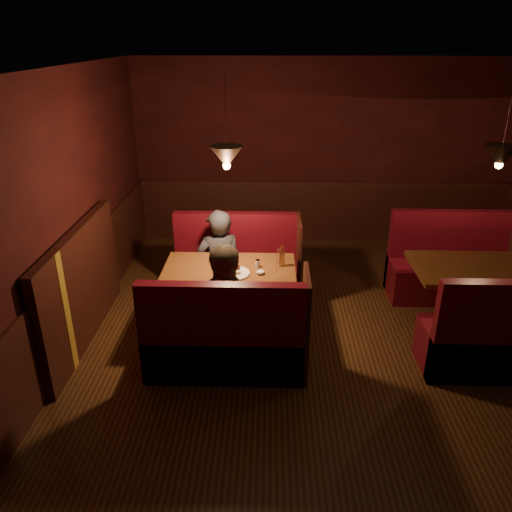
{
  "coord_description": "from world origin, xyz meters",
  "views": [
    {
      "loc": [
        -0.87,
        -4.4,
        3.19
      ],
      "look_at": [
        -1.01,
        0.62,
        0.95
      ],
      "focal_mm": 35.0,
      "sensor_mm": 36.0,
      "label": 1
    }
  ],
  "objects_px": {
    "second_table": "(475,283)",
    "second_bench_far": "(450,270)",
    "main_table": "(231,283)",
    "second_bench_near": "(506,343)",
    "main_bench_far": "(237,271)",
    "diner_b": "(229,290)",
    "diner_a": "(218,245)",
    "main_bench_near": "(227,344)"
  },
  "relations": [
    {
      "from": "second_table",
      "to": "second_bench_far",
      "type": "bearing_deg",
      "value": 87.8
    },
    {
      "from": "main_table",
      "to": "second_bench_near",
      "type": "height_order",
      "value": "second_bench_near"
    },
    {
      "from": "main_bench_far",
      "to": "second_bench_near",
      "type": "bearing_deg",
      "value": -29.64
    },
    {
      "from": "main_table",
      "to": "diner_b",
      "type": "relative_size",
      "value": 0.9
    },
    {
      "from": "diner_a",
      "to": "main_bench_far",
      "type": "bearing_deg",
      "value": -152.7
    },
    {
      "from": "main_bench_far",
      "to": "second_bench_far",
      "type": "bearing_deg",
      "value": 2.32
    },
    {
      "from": "second_bench_far",
      "to": "second_bench_near",
      "type": "height_order",
      "value": "same"
    },
    {
      "from": "main_table",
      "to": "main_bench_far",
      "type": "xyz_separation_m",
      "value": [
        0.02,
        0.84,
        -0.26
      ]
    },
    {
      "from": "main_bench_near",
      "to": "second_table",
      "type": "height_order",
      "value": "main_bench_near"
    },
    {
      "from": "second_table",
      "to": "second_bench_near",
      "type": "relative_size",
      "value": 0.9
    },
    {
      "from": "main_table",
      "to": "main_bench_near",
      "type": "xyz_separation_m",
      "value": [
        0.02,
        -0.84,
        -0.26
      ]
    },
    {
      "from": "main_table",
      "to": "diner_b",
      "type": "height_order",
      "value": "diner_b"
    },
    {
      "from": "main_bench_far",
      "to": "second_table",
      "type": "height_order",
      "value": "main_bench_far"
    },
    {
      "from": "main_table",
      "to": "second_bench_far",
      "type": "height_order",
      "value": "second_bench_far"
    },
    {
      "from": "main_bench_far",
      "to": "second_bench_far",
      "type": "distance_m",
      "value": 2.79
    },
    {
      "from": "main_table",
      "to": "diner_a",
      "type": "relative_size",
      "value": 0.92
    },
    {
      "from": "second_bench_far",
      "to": "diner_b",
      "type": "xyz_separation_m",
      "value": [
        -2.78,
        -1.51,
        0.46
      ]
    },
    {
      "from": "second_bench_far",
      "to": "diner_b",
      "type": "distance_m",
      "value": 3.2
    },
    {
      "from": "main_table",
      "to": "main_bench_near",
      "type": "bearing_deg",
      "value": -88.93
    },
    {
      "from": "second_table",
      "to": "second_bench_far",
      "type": "height_order",
      "value": "second_bench_far"
    },
    {
      "from": "diner_a",
      "to": "second_bench_near",
      "type": "bearing_deg",
      "value": 139.18
    },
    {
      "from": "main_bench_near",
      "to": "diner_a",
      "type": "distance_m",
      "value": 1.56
    },
    {
      "from": "main_bench_far",
      "to": "second_bench_far",
      "type": "xyz_separation_m",
      "value": [
        2.79,
        0.11,
        0.01
      ]
    },
    {
      "from": "main_bench_far",
      "to": "second_bench_near",
      "type": "relative_size",
      "value": 1.03
    },
    {
      "from": "main_bench_far",
      "to": "diner_b",
      "type": "xyz_separation_m",
      "value": [
        0.01,
        -1.4,
        0.47
      ]
    },
    {
      "from": "second_bench_far",
      "to": "second_bench_near",
      "type": "relative_size",
      "value": 1.0
    },
    {
      "from": "second_bench_near",
      "to": "diner_b",
      "type": "distance_m",
      "value": 2.82
    },
    {
      "from": "second_bench_near",
      "to": "main_bench_far",
      "type": "bearing_deg",
      "value": 150.36
    },
    {
      "from": "main_bench_far",
      "to": "second_table",
      "type": "distance_m",
      "value": 2.87
    },
    {
      "from": "main_bench_far",
      "to": "diner_a",
      "type": "bearing_deg",
      "value": -136.64
    },
    {
      "from": "main_bench_far",
      "to": "main_bench_near",
      "type": "distance_m",
      "value": 1.68
    },
    {
      "from": "second_bench_far",
      "to": "diner_a",
      "type": "height_order",
      "value": "diner_a"
    },
    {
      "from": "main_bench_far",
      "to": "main_bench_near",
      "type": "height_order",
      "value": "same"
    },
    {
      "from": "main_table",
      "to": "second_bench_near",
      "type": "distance_m",
      "value": 2.92
    },
    {
      "from": "diner_a",
      "to": "second_bench_far",
      "type": "bearing_deg",
      "value": 169.93
    },
    {
      "from": "main_bench_far",
      "to": "second_bench_near",
      "type": "distance_m",
      "value": 3.21
    },
    {
      "from": "second_bench_near",
      "to": "second_table",
      "type": "bearing_deg",
      "value": 92.2
    },
    {
      "from": "second_bench_far",
      "to": "diner_a",
      "type": "relative_size",
      "value": 0.97
    },
    {
      "from": "main_table",
      "to": "main_bench_far",
      "type": "distance_m",
      "value": 0.88
    },
    {
      "from": "main_bench_near",
      "to": "diner_a",
      "type": "height_order",
      "value": "diner_a"
    },
    {
      "from": "main_bench_near",
      "to": "diner_b",
      "type": "xyz_separation_m",
      "value": [
        0.01,
        0.28,
        0.47
      ]
    },
    {
      "from": "diner_a",
      "to": "main_bench_near",
      "type": "bearing_deg",
      "value": 82.2
    }
  ]
}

